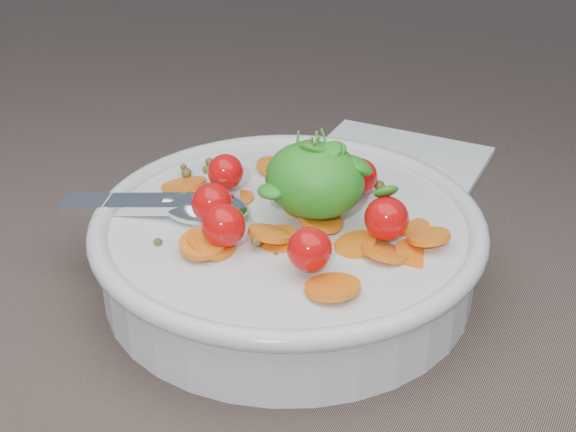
% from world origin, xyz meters
% --- Properties ---
extents(ground, '(6.00, 6.00, 0.00)m').
position_xyz_m(ground, '(0.00, 0.00, 0.00)').
color(ground, brown).
rests_on(ground, ground).
extents(bowl, '(0.30, 0.28, 0.12)m').
position_xyz_m(bowl, '(-0.00, 0.00, 0.03)').
color(bowl, silver).
rests_on(bowl, ground).
extents(napkin, '(0.16, 0.14, 0.01)m').
position_xyz_m(napkin, '(-0.00, 0.22, 0.00)').
color(napkin, white).
rests_on(napkin, ground).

